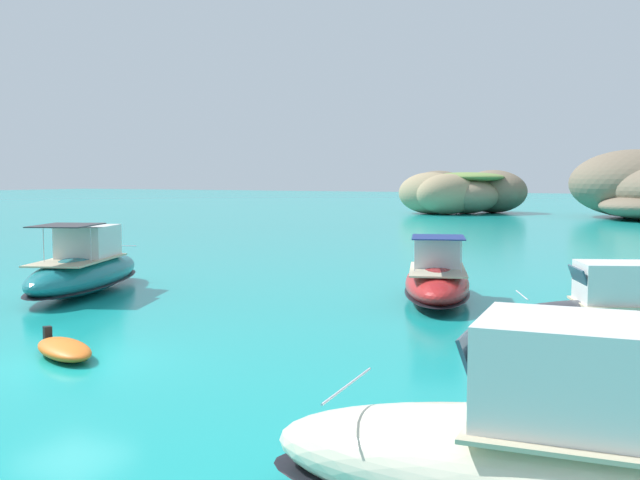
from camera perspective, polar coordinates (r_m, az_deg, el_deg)
ground_plane at (r=19.68m, az=-18.38°, el=-8.88°), size 400.00×400.00×0.00m
islet_small at (r=95.30m, az=10.47°, el=3.60°), size 17.74×18.37×5.44m
motorboat_charcoal at (r=21.95m, az=22.64°, el=-5.55°), size 8.05×5.22×2.29m
motorboat_cream at (r=10.40m, az=21.91°, el=-16.00°), size 9.76×3.74×2.98m
motorboat_teal at (r=31.11m, az=-17.45°, el=-2.21°), size 5.81×9.28×2.80m
motorboat_red at (r=28.17m, az=8.90°, el=-2.96°), size 4.90×8.27×2.49m
dinghy_tender at (r=20.27m, az=-18.90°, el=-7.85°), size 2.82×2.13×0.58m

